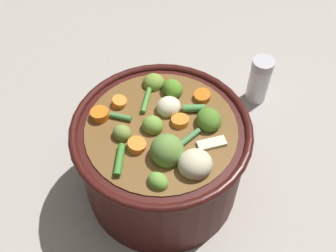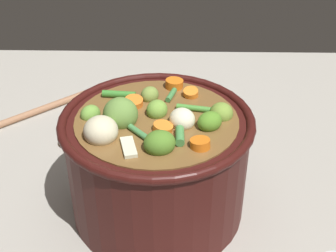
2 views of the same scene
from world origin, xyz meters
TOP-DOWN VIEW (x-y plane):
  - ground_plane at (0.00, 0.00)m, footprint 1.10×1.10m
  - cooking_pot at (0.00, 0.00)m, footprint 0.25×0.25m
  - salt_shaker at (-0.19, 0.18)m, footprint 0.04×0.04m

SIDE VIEW (x-z plane):
  - ground_plane at x=0.00m, z-range 0.00..0.00m
  - salt_shaker at x=-0.19m, z-range 0.00..0.10m
  - cooking_pot at x=0.00m, z-range -0.01..0.17m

